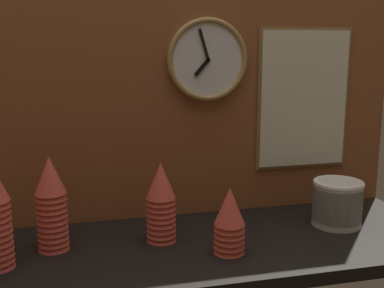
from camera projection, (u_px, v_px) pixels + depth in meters
ground_plane at (196, 248)px, 149.16cm from camera, size 160.00×56.00×4.00cm
wall_tiled_back at (177, 66)px, 163.18cm from camera, size 160.00×3.00×105.00cm
cup_stack_center_right at (229, 220)px, 139.13cm from camera, size 9.16×9.16×19.78cm
cup_stack_center at (161, 202)px, 147.15cm from camera, size 9.16×9.16×24.96cm
cup_stack_left at (51, 204)px, 140.52cm from camera, size 9.16×9.16×28.41cm
bowl_stack_far_right at (337, 202)px, 161.18cm from camera, size 16.58×16.58×15.30cm
wall_clock at (208, 60)px, 162.11cm from camera, size 28.02×2.70×28.02cm
menu_board at (304, 99)px, 174.48cm from camera, size 35.73×1.32×51.15cm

